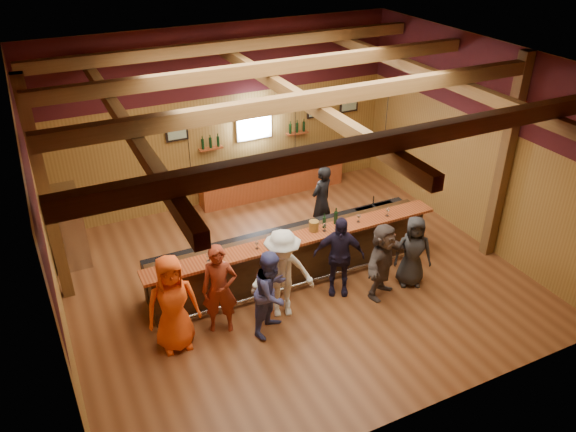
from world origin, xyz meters
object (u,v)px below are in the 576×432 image
(customer_navy, at_px, (339,256))
(bottle_a, at_px, (324,222))
(bartender, at_px, (321,201))
(ice_bucket, at_px, (314,226))
(customer_white, at_px, (283,274))
(customer_dark, at_px, (413,251))
(stainless_fridge, at_px, (66,228))
(customer_brown, at_px, (382,261))
(bar_counter, at_px, (292,253))
(back_bar_cabinet, at_px, (273,178))
(customer_orange, at_px, (172,304))
(customer_denim, at_px, (272,292))
(customer_redvest, at_px, (220,289))

(customer_navy, height_order, bottle_a, customer_navy)
(bartender, xyz_separation_m, ice_bucket, (-0.99, -1.45, 0.35))
(customer_white, xyz_separation_m, customer_dark, (2.79, -0.25, -0.15))
(stainless_fridge, xyz_separation_m, customer_brown, (5.41, -3.83, -0.09))
(bar_counter, height_order, customer_navy, customer_navy)
(back_bar_cabinet, relative_size, stainless_fridge, 2.22)
(customer_orange, xyz_separation_m, customer_denim, (1.71, -0.35, -0.09))
(customer_orange, distance_m, customer_denim, 1.75)
(bar_counter, xyz_separation_m, customer_navy, (0.57, -0.94, 0.34))
(customer_denim, relative_size, customer_brown, 1.05)
(customer_brown, distance_m, bartender, 2.61)
(customer_redvest, relative_size, customer_dark, 1.15)
(customer_redvest, xyz_separation_m, customer_denim, (0.83, -0.43, -0.05))
(customer_redvest, relative_size, customer_brown, 1.10)
(bar_counter, height_order, bottle_a, bottle_a)
(ice_bucket, relative_size, bottle_a, 0.67)
(ice_bucket, bearing_deg, bottle_a, 2.47)
(customer_orange, xyz_separation_m, ice_bucket, (3.18, 0.83, 0.28))
(customer_denim, distance_m, bartender, 3.60)
(customer_redvest, relative_size, customer_navy, 1.03)
(stainless_fridge, bearing_deg, customer_denim, -51.89)
(customer_dark, bearing_deg, stainless_fridge, 174.52)
(customer_redvest, relative_size, bartender, 1.03)
(bar_counter, distance_m, customer_denim, 1.81)
(customer_redvest, bearing_deg, customer_dark, 16.76)
(back_bar_cabinet, xyz_separation_m, bottle_a, (-0.56, -3.79, 0.76))
(customer_orange, relative_size, customer_brown, 1.16)
(customer_navy, bearing_deg, customer_redvest, -150.87)
(back_bar_cabinet, xyz_separation_m, customer_navy, (-0.62, -4.51, 0.38))
(customer_orange, bearing_deg, customer_white, 1.23)
(customer_navy, bearing_deg, customer_brown, -3.37)
(customer_orange, relative_size, ice_bucket, 8.65)
(bar_counter, distance_m, ice_bucket, 0.82)
(customer_brown, bearing_deg, back_bar_cabinet, 62.76)
(customer_navy, bearing_deg, stainless_fridge, 172.33)
(customer_navy, xyz_separation_m, bottle_a, (0.06, 0.72, 0.38))
(bar_counter, height_order, customer_redvest, customer_redvest)
(customer_orange, distance_m, customer_white, 2.07)
(back_bar_cabinet, bearing_deg, customer_orange, -130.74)
(customer_denim, bearing_deg, customer_brown, -33.83)
(back_bar_cabinet, bearing_deg, customer_navy, -97.79)
(customer_dark, relative_size, bartender, 0.90)
(bar_counter, distance_m, back_bar_cabinet, 3.76)
(bar_counter, bearing_deg, customer_white, -123.84)
(customer_redvest, bearing_deg, customer_orange, -152.97)
(customer_orange, bearing_deg, customer_denim, -9.52)
(bar_counter, xyz_separation_m, customer_white, (-0.73, -1.09, 0.40))
(customer_white, bearing_deg, customer_denim, -122.54)
(back_bar_cabinet, bearing_deg, customer_denim, -114.56)
(customer_white, bearing_deg, customer_dark, 10.87)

